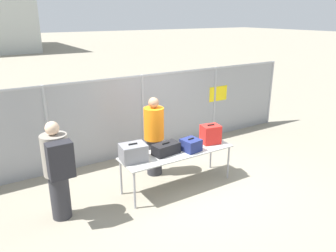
% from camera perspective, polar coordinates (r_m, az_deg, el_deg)
% --- Properties ---
extents(ground_plane, '(120.00, 120.00, 0.00)m').
position_cam_1_polar(ground_plane, '(6.67, 3.74, -10.14)').
color(ground_plane, gray).
extents(fence_section, '(8.84, 0.07, 1.92)m').
position_cam_1_polar(fence_section, '(7.82, -4.31, 2.34)').
color(fence_section, '#9EA0A5').
rests_on(fence_section, ground_plane).
extents(inspection_table, '(2.25, 0.69, 0.74)m').
position_cam_1_polar(inspection_table, '(6.31, 1.63, -4.88)').
color(inspection_table, '#B2B2AD').
rests_on(inspection_table, ground_plane).
extents(suitcase_grey, '(0.49, 0.41, 0.33)m').
position_cam_1_polar(suitcase_grey, '(5.89, -6.07, -4.62)').
color(suitcase_grey, slate).
rests_on(suitcase_grey, inspection_table).
extents(suitcase_black, '(0.54, 0.33, 0.23)m').
position_cam_1_polar(suitcase_black, '(6.15, -0.36, -3.98)').
color(suitcase_black, black).
rests_on(suitcase_black, inspection_table).
extents(suitcase_navy, '(0.36, 0.36, 0.26)m').
position_cam_1_polar(suitcase_navy, '(6.30, 4.01, -3.30)').
color(suitcase_navy, navy).
rests_on(suitcase_navy, inspection_table).
extents(suitcase_red, '(0.41, 0.35, 0.40)m').
position_cam_1_polar(suitcase_red, '(6.69, 7.41, -1.43)').
color(suitcase_red, red).
rests_on(suitcase_red, inspection_table).
extents(traveler_hooded, '(0.42, 0.65, 1.69)m').
position_cam_1_polar(traveler_hooded, '(5.50, -18.66, -6.95)').
color(traveler_hooded, '#2D2D33').
rests_on(traveler_hooded, ground_plane).
extents(security_worker_near, '(0.41, 0.41, 1.67)m').
position_cam_1_polar(security_worker_near, '(6.74, -2.45, -1.68)').
color(security_worker_near, '#2D2D33').
rests_on(security_worker_near, ground_plane).
extents(utility_trailer, '(3.43, 2.12, 0.66)m').
position_cam_1_polar(utility_trailer, '(10.74, -5.49, 3.46)').
color(utility_trailer, white).
rests_on(utility_trailer, ground_plane).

